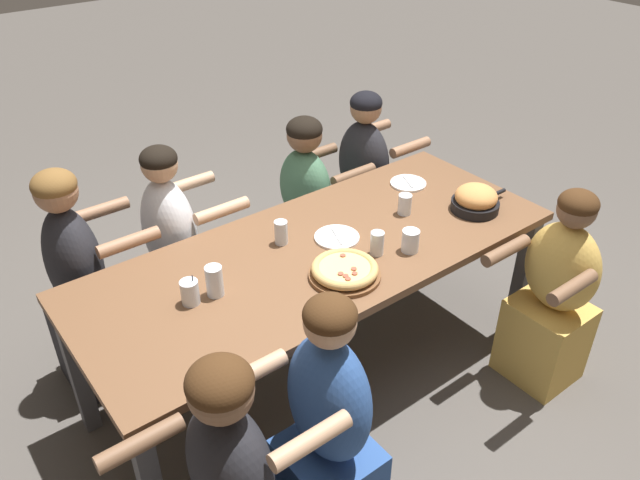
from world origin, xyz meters
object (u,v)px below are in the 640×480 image
Objects in this scene: empty_plate_a at (408,183)px; diner_far_midright at (306,213)px; drinking_glass_b at (215,281)px; empty_plate_b at (337,237)px; drinking_glass_c at (281,234)px; diner_far_left at (83,293)px; diner_far_right at (363,189)px; pizza_board_main at (345,271)px; diner_far_midleft at (175,261)px; drinking_glass_d at (377,244)px; cocktail_glass_blue at (190,293)px; drinking_glass_e at (405,205)px; diner_near_right at (553,299)px; drinking_glass_a at (410,242)px; skillet_bowl at (476,200)px; diner_near_midleft at (328,436)px.

diner_far_midright is at bearing 126.00° from empty_plate_a.
drinking_glass_b is at bearing -170.80° from empty_plate_a.
empty_plate_b is 1.85× the size of drinking_glass_c.
diner_far_left is at bearing 164.19° from empty_plate_a.
diner_far_right is at bearing 25.97° from drinking_glass_b.
diner_far_midleft is (-0.37, 0.89, -0.28)m from pizza_board_main.
diner_far_midright is (0.82, -0.00, -0.02)m from diner_far_midleft.
drinking_glass_d is at bearing -49.13° from drinking_glass_c.
diner_far_midleft is 1.06× the size of diner_far_midright.
cocktail_glass_blue is 0.54m from drinking_glass_c.
drinking_glass_d is 1.11m from diner_far_right.
diner_far_midright reaches higher than drinking_glass_c.
diner_far_left is at bearing -90.00° from diner_far_midleft.
empty_plate_a is 1.27m from diner_far_midleft.
empty_plate_b is at bearing 57.39° from pizza_board_main.
diner_far_left reaches higher than drinking_glass_d.
drinking_glass_e reaches higher than empty_plate_b.
cocktail_glass_blue is at bearing 166.74° from drinking_glass_d.
diner_near_right is 1.86m from diner_far_midleft.
diner_near_right is at bearing -41.87° from empty_plate_b.
drinking_glass_d reaches higher than pizza_board_main.
diner_near_right is 0.94× the size of diner_far_right.
diner_far_right reaches higher than drinking_glass_c.
diner_far_midleft reaches higher than diner_far_midright.
empty_plate_a is at bearing 3.68° from drinking_glass_c.
drinking_glass_a is (-0.43, -0.45, 0.04)m from empty_plate_a.
diner_far_midright reaches higher than drinking_glass_d.
drinking_glass_d is 0.10× the size of diner_near_right.
pizza_board_main is 0.89× the size of skillet_bowl.
diner_near_right is at bearing -90.00° from diner_near_midleft.
diner_far_midright is at bearing 90.00° from diner_far_left.
drinking_glass_b is 0.12× the size of diner_far_midleft.
pizza_board_main is at bearing -177.49° from skillet_bowl.
drinking_glass_d is at bearing 152.13° from drinking_glass_a.
skillet_bowl is 0.32× the size of diner_near_right.
diner_far_midright reaches higher than empty_plate_a.
empty_plate_b is 0.18× the size of diner_far_left.
diner_far_midleft is (-0.59, 0.84, -0.30)m from drinking_glass_d.
diner_far_midleft reaches higher than drinking_glass_e.
diner_far_midright is 0.43m from diner_far_right.
drinking_glass_e is (0.40, -0.02, 0.04)m from empty_plate_b.
skillet_bowl is 1.92m from diner_far_left.
diner_far_midright is at bearing 35.38° from drinking_glass_b.
pizza_board_main is 0.29× the size of diner_near_right.
drinking_glass_c is 0.80m from diner_far_midright.
diner_near_midleft is at bearing -44.74° from diner_far_right.
empty_plate_a is at bearing 28.53° from pizza_board_main.
diner_near_midleft is at bearing -76.90° from cocktail_glass_blue.
drinking_glass_d is (-0.64, 0.01, -0.01)m from skillet_bowl.
drinking_glass_a is 1.20m from diner_far_midleft.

